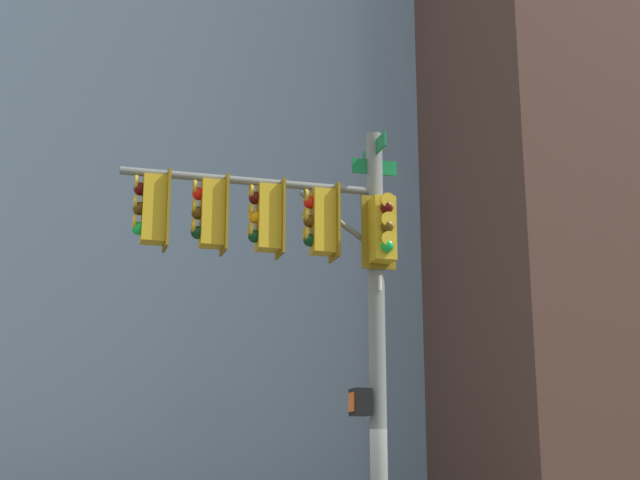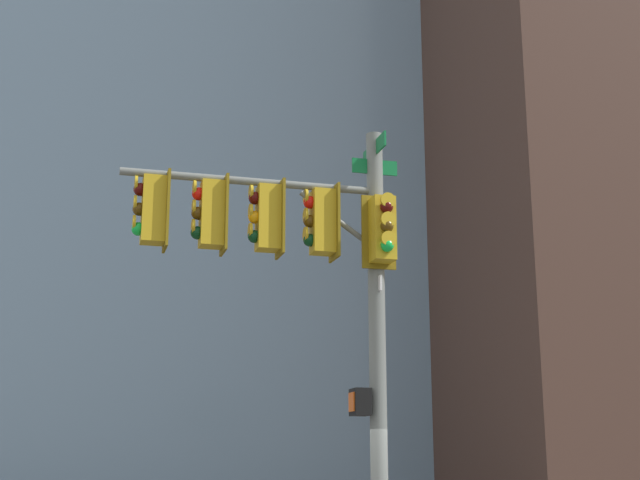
% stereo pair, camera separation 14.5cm
% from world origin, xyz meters
% --- Properties ---
extents(signal_pole_assembly, '(4.30, 1.20, 7.14)m').
position_xyz_m(signal_pole_assembly, '(1.02, -0.07, 4.89)').
color(signal_pole_assembly, slate).
rests_on(signal_pole_assembly, ground_plane).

